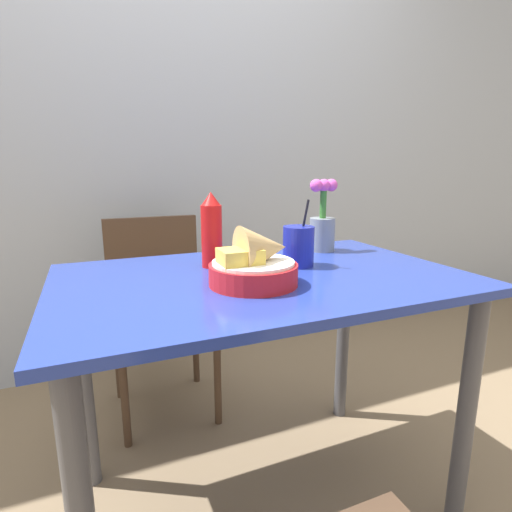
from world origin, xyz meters
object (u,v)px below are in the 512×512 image
Objects in this scene: ketchup_bottle at (212,231)px; drink_cup at (298,247)px; flower_vase at (322,224)px; food_basket at (256,263)px; chair_far_window at (158,296)px.

drink_cup is at bearing -20.62° from ketchup_bottle.
flower_vase is (0.18, 0.16, 0.04)m from drink_cup.
flower_vase is (0.43, 0.07, -0.01)m from ketchup_bottle.
ketchup_bottle reaches higher than food_basket.
drink_cup is (0.24, -0.09, -0.05)m from ketchup_bottle.
drink_cup is (0.33, -0.66, 0.31)m from chair_far_window.
flower_vase reaches higher than drink_cup.
ketchup_bottle is at bearing -81.58° from chair_far_window.
food_basket is 1.12× the size of drink_cup.
flower_vase reaches higher than food_basket.
drink_cup is at bearing -138.24° from flower_vase.
chair_far_window is 0.80m from drink_cup.
ketchup_bottle reaches higher than drink_cup.
chair_far_window is 0.68m from ketchup_bottle.
ketchup_bottle is 0.26m from drink_cup.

